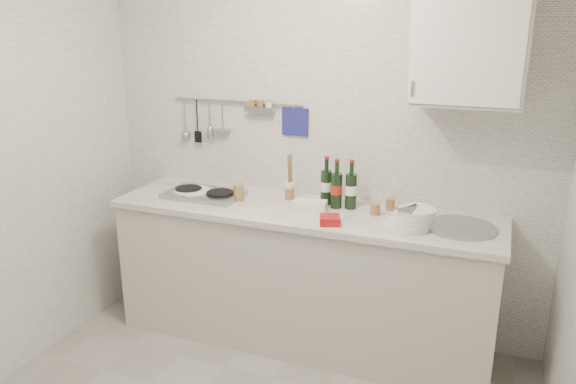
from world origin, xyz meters
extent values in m
cube|color=silver|center=(0.00, 1.40, 1.25)|extent=(3.00, 0.02, 2.50)
cube|color=#B9B3AA|center=(0.00, 1.10, 0.44)|extent=(2.40, 0.60, 0.88)
cube|color=white|center=(0.00, 1.10, 0.90)|extent=(2.44, 0.64, 0.04)
cube|color=black|center=(0.00, 1.12, 0.05)|extent=(2.34, 0.52, 0.10)
cube|color=#93969B|center=(-0.70, 1.10, 0.94)|extent=(0.50, 0.32, 0.03)
cylinder|color=black|center=(-0.82, 1.10, 0.96)|extent=(0.18, 0.18, 0.01)
cylinder|color=black|center=(-0.58, 1.10, 0.96)|extent=(0.18, 0.18, 0.01)
cylinder|color=#93969B|center=(0.95, 1.10, 0.93)|extent=(0.40, 0.40, 0.02)
cylinder|color=#93969B|center=(0.95, 1.10, 0.87)|extent=(0.34, 0.34, 0.10)
cylinder|color=#93969B|center=(-0.58, 1.37, 1.52)|extent=(0.95, 0.02, 0.02)
cube|color=navy|center=(-0.16, 1.39, 1.41)|extent=(0.18, 0.02, 0.18)
cube|color=#B9B3AA|center=(0.90, 1.22, 1.95)|extent=(0.60, 0.35, 0.70)
cube|color=white|center=(0.90, 1.04, 1.95)|extent=(0.56, 0.01, 0.66)
cylinder|color=#93969B|center=(0.64, 1.03, 1.70)|extent=(0.01, 0.01, 0.08)
cylinder|color=#4E79B2|center=(-0.79, 1.08, 0.93)|extent=(0.26, 0.26, 0.01)
cylinder|color=#4E79B2|center=(-0.79, 1.08, 0.94)|extent=(0.25, 0.25, 0.01)
cylinder|color=#4E79B2|center=(-0.78, 1.09, 0.95)|extent=(0.24, 0.24, 0.01)
cylinder|color=white|center=(0.67, 1.00, 0.93)|extent=(0.26, 0.26, 0.01)
cylinder|color=white|center=(0.67, 1.00, 0.94)|extent=(0.25, 0.25, 0.01)
cylinder|color=white|center=(0.68, 1.01, 0.95)|extent=(0.25, 0.25, 0.01)
cylinder|color=white|center=(0.69, 1.01, 0.96)|extent=(0.24, 0.24, 0.01)
cylinder|color=white|center=(0.69, 1.02, 0.98)|extent=(0.23, 0.23, 0.01)
cylinder|color=white|center=(0.70, 1.02, 0.99)|extent=(0.23, 0.23, 0.01)
cylinder|color=white|center=(0.70, 1.02, 1.00)|extent=(0.22, 0.22, 0.01)
cylinder|color=white|center=(0.71, 1.03, 1.01)|extent=(0.22, 0.22, 0.01)
cylinder|color=white|center=(0.71, 1.03, 1.03)|extent=(0.21, 0.21, 0.01)
cube|color=white|center=(0.05, 1.09, 0.95)|extent=(0.22, 0.13, 0.06)
cube|color=red|center=(0.24, 0.90, 0.94)|extent=(0.15, 0.15, 0.05)
cylinder|color=white|center=(-0.15, 1.26, 0.98)|extent=(0.07, 0.07, 0.11)
cylinder|color=brown|center=(-0.14, 1.26, 1.11)|extent=(0.03, 0.05, 0.22)
cylinder|color=brown|center=(-0.16, 1.27, 1.10)|extent=(0.03, 0.04, 0.20)
cylinder|color=olive|center=(-0.15, 1.25, 0.96)|extent=(0.06, 0.06, 0.07)
cylinder|color=tan|center=(-0.15, 1.25, 1.00)|extent=(0.07, 0.07, 0.01)
cylinder|color=olive|center=(0.51, 1.28, 0.95)|extent=(0.05, 0.05, 0.07)
cylinder|color=tan|center=(0.51, 1.28, 0.99)|extent=(0.06, 0.06, 0.01)
cylinder|color=olive|center=(0.45, 1.16, 0.95)|extent=(0.06, 0.06, 0.07)
cylinder|color=tan|center=(0.45, 1.16, 0.99)|extent=(0.06, 0.06, 0.01)
cylinder|color=olive|center=(-0.45, 1.11, 0.97)|extent=(0.07, 0.07, 0.10)
cylinder|color=tan|center=(-0.45, 1.11, 1.02)|extent=(0.07, 0.07, 0.01)
camera|label=1|loc=(1.13, -2.02, 2.06)|focal=35.00mm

